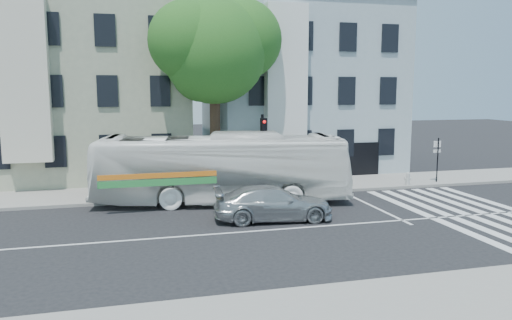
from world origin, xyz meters
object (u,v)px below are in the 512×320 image
object	(u,v)px
fire_hydrant	(408,178)
bus	(222,168)
sedan	(273,203)
traffic_signal	(263,144)

from	to	relation	value
fire_hydrant	bus	bearing A→B (deg)	-174.22
bus	sedan	size ratio (longest dim) A/B	2.44
bus	sedan	world-z (taller)	bus
traffic_signal	fire_hydrant	distance (m)	8.88
traffic_signal	fire_hydrant	bearing A→B (deg)	-15.53
fire_hydrant	traffic_signal	bearing A→B (deg)	-177.62
bus	sedan	xyz separation A→B (m)	(1.50, -3.74, -0.98)
bus	traffic_signal	xyz separation A→B (m)	(2.27, 0.74, 1.03)
sedan	fire_hydrant	world-z (taller)	sedan
bus	traffic_signal	size ratio (longest dim) A/B	2.90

